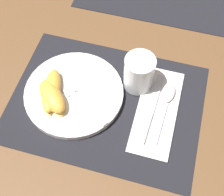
{
  "coord_description": "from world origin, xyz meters",
  "views": [
    {
      "loc": [
        0.12,
        -0.37,
        0.68
      ],
      "look_at": [
        0.01,
        0.01,
        0.02
      ],
      "focal_mm": 50.0,
      "sensor_mm": 36.0,
      "label": 1
    }
  ],
  "objects": [
    {
      "name": "napkin",
      "position": [
        0.13,
        0.01,
        0.01
      ],
      "size": [
        0.1,
        0.25,
        0.0
      ],
      "color": "white",
      "rests_on": "placemat"
    },
    {
      "name": "placemat",
      "position": [
        0.0,
        0.0,
        0.0
      ],
      "size": [
        0.47,
        0.35,
        0.0
      ],
      "color": "black",
      "rests_on": "ground_plane"
    },
    {
      "name": "knife",
      "position": [
        0.11,
        0.01,
        0.01
      ],
      "size": [
        0.03,
        0.2,
        0.01
      ],
      "color": "silver",
      "rests_on": "napkin"
    },
    {
      "name": "ground_plane",
      "position": [
        0.0,
        0.0,
        0.0
      ],
      "size": [
        3.0,
        3.0,
        0.0
      ],
      "primitive_type": "plane",
      "color": "brown"
    },
    {
      "name": "plate",
      "position": [
        -0.08,
        -0.0,
        0.01
      ],
      "size": [
        0.25,
        0.25,
        0.02
      ],
      "color": "white",
      "rests_on": "placemat"
    },
    {
      "name": "fork",
      "position": [
        -0.08,
        -0.01,
        0.02
      ],
      "size": [
        0.17,
        0.11,
        0.0
      ],
      "color": "silver",
      "rests_on": "plate"
    },
    {
      "name": "citrus_wedge_0",
      "position": [
        -0.13,
        -0.02,
        0.03
      ],
      "size": [
        0.07,
        0.14,
        0.03
      ],
      "color": "#F4DB84",
      "rests_on": "plate"
    },
    {
      "name": "spoon",
      "position": [
        0.14,
        0.04,
        0.01
      ],
      "size": [
        0.04,
        0.18,
        0.01
      ],
      "color": "silver",
      "rests_on": "napkin"
    },
    {
      "name": "citrus_wedge_1",
      "position": [
        -0.12,
        -0.04,
        0.04
      ],
      "size": [
        0.11,
        0.11,
        0.04
      ],
      "color": "#F4DB84",
      "rests_on": "plate"
    },
    {
      "name": "juice_glass",
      "position": [
        0.06,
        0.08,
        0.05
      ],
      "size": [
        0.08,
        0.08,
        0.1
      ],
      "color": "silver",
      "rests_on": "placemat"
    }
  ]
}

